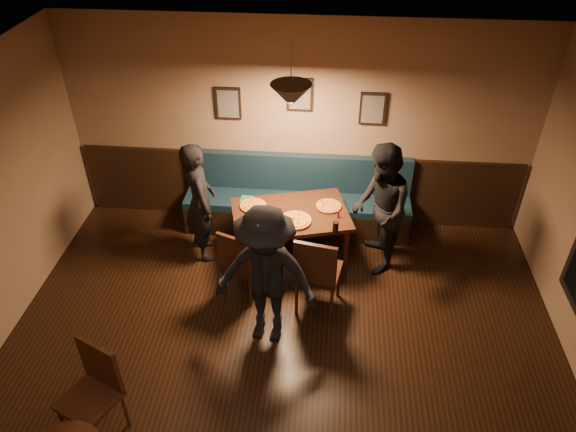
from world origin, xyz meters
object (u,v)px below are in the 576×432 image
object	(u,v)px
booth_bench	(297,198)
cafe_chair_far	(89,398)
diner_left	(200,202)
soda_glass	(336,227)
chair_near_left	(243,260)
diner_front	(266,277)
diner_right	(380,210)
dining_table	(290,237)
chair_near_right	(319,270)
tabasco_bottle	(338,214)

from	to	relation	value
booth_bench	cafe_chair_far	world-z (taller)	booth_bench
cafe_chair_far	diner_left	bearing A→B (deg)	-74.26
diner_left	soda_glass	size ratio (longest dim) A/B	10.62
booth_bench	chair_near_left	size ratio (longest dim) A/B	3.19
diner_front	booth_bench	bearing A→B (deg)	92.90
booth_bench	soda_glass	distance (m)	1.19
diner_right	cafe_chair_far	distance (m)	3.70
dining_table	chair_near_left	xyz separation A→B (m)	(-0.49, -0.61, 0.10)
dining_table	cafe_chair_far	world-z (taller)	cafe_chair_far
booth_bench	dining_table	size ratio (longest dim) A/B	2.17
chair_near_right	diner_right	bearing A→B (deg)	60.01
chair_near_left	diner_left	xyz separation A→B (m)	(-0.62, 0.66, 0.33)
diner_front	tabasco_bottle	xyz separation A→B (m)	(0.72, 1.22, -0.03)
diner_left	cafe_chair_far	distance (m)	2.68
booth_bench	diner_left	size ratio (longest dim) A/B	1.88
diner_right	diner_front	world-z (taller)	diner_right
chair_near_right	dining_table	bearing A→B (deg)	127.32
diner_right	diner_front	distance (m)	1.77
diner_right	diner_front	xyz separation A→B (m)	(-1.21, -1.29, -0.01)
diner_left	diner_right	xyz separation A→B (m)	(2.18, -0.03, 0.04)
dining_table	soda_glass	world-z (taller)	soda_glass
chair_near_left	diner_front	size ratio (longest dim) A/B	0.56
tabasco_bottle	cafe_chair_far	size ratio (longest dim) A/B	0.12
chair_near_right	soda_glass	size ratio (longest dim) A/B	7.02
soda_glass	cafe_chair_far	size ratio (longest dim) A/B	0.15
booth_bench	soda_glass	xyz separation A→B (m)	(0.51, -1.02, 0.32)
cafe_chair_far	booth_bench	bearing A→B (deg)	-90.83
chair_near_right	diner_left	bearing A→B (deg)	162.19
dining_table	diner_left	xyz separation A→B (m)	(-1.12, 0.06, 0.43)
soda_glass	tabasco_bottle	xyz separation A→B (m)	(0.03, 0.29, -0.02)
soda_glass	tabasco_bottle	distance (m)	0.30
chair_near_left	diner_front	bearing A→B (deg)	-40.50
diner_front	cafe_chair_far	xyz separation A→B (m)	(-1.40, -1.31, -0.33)
diner_front	chair_near_right	bearing A→B (deg)	51.54
chair_near_left	tabasco_bottle	world-z (taller)	chair_near_left
diner_left	soda_glass	xyz separation A→B (m)	(1.66, -0.39, 0.02)
chair_near_right	diner_left	size ratio (longest dim) A/B	0.66
dining_table	tabasco_bottle	xyz separation A→B (m)	(0.57, -0.04, 0.43)
dining_table	diner_front	distance (m)	1.35
diner_front	diner_left	bearing A→B (deg)	134.52
diner_left	diner_front	size ratio (longest dim) A/B	0.96
soda_glass	cafe_chair_far	distance (m)	3.08
chair_near_right	tabasco_bottle	world-z (taller)	chair_near_right
diner_right	diner_front	bearing A→B (deg)	-48.50
chair_near_left	cafe_chair_far	xyz separation A→B (m)	(-1.05, -1.97, 0.03)
soda_glass	booth_bench	bearing A→B (deg)	116.67
cafe_chair_far	tabasco_bottle	bearing A→B (deg)	-104.96
booth_bench	diner_right	distance (m)	1.27
booth_bench	dining_table	world-z (taller)	booth_bench
dining_table	cafe_chair_far	bearing A→B (deg)	-135.97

